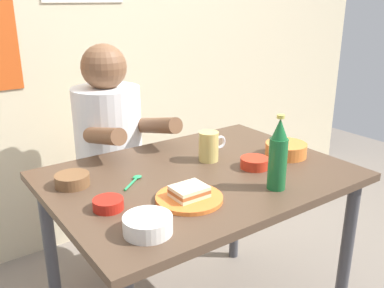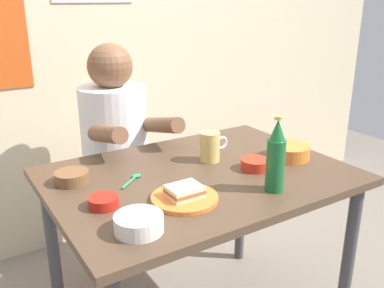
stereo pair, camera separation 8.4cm
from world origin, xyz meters
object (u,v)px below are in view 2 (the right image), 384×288
(dining_table, at_px, (199,195))
(beer_bottle, at_px, (276,158))
(person_seated, at_px, (115,129))
(plate_orange, at_px, (185,198))
(stool, at_px, (119,206))
(beer_mug, at_px, (210,147))
(sandwich, at_px, (185,191))
(sauce_bowl_chili, at_px, (255,164))

(dining_table, relative_size, beer_bottle, 4.20)
(person_seated, bearing_deg, dining_table, -82.53)
(person_seated, bearing_deg, plate_orange, -96.02)
(dining_table, relative_size, person_seated, 1.53)
(dining_table, xyz_separation_m, person_seated, (-0.08, 0.62, 0.12))
(stool, distance_m, person_seated, 0.42)
(dining_table, distance_m, person_seated, 0.64)
(dining_table, height_order, person_seated, person_seated)
(person_seated, xyz_separation_m, beer_mug, (0.19, -0.54, 0.03))
(sandwich, xyz_separation_m, sauce_bowl_chili, (0.37, 0.08, -0.01))
(dining_table, relative_size, stool, 2.44)
(beer_mug, bearing_deg, plate_orange, -137.71)
(dining_table, distance_m, beer_bottle, 0.36)
(dining_table, distance_m, plate_orange, 0.25)
(person_seated, relative_size, beer_bottle, 2.75)
(plate_orange, xyz_separation_m, sauce_bowl_chili, (0.37, 0.08, 0.02))
(person_seated, height_order, beer_mug, person_seated)
(beer_mug, xyz_separation_m, beer_bottle, (0.03, -0.34, 0.06))
(person_seated, height_order, sauce_bowl_chili, person_seated)
(stool, bearing_deg, beer_bottle, -76.48)
(plate_orange, relative_size, sandwich, 2.00)
(sandwich, bearing_deg, dining_table, 45.11)
(stool, bearing_deg, person_seated, -90.00)
(beer_bottle, bearing_deg, dining_table, 117.00)
(sandwich, height_order, beer_mug, beer_mug)
(plate_orange, bearing_deg, beer_bottle, -18.18)
(stool, bearing_deg, dining_table, -82.66)
(stool, relative_size, sandwich, 4.09)
(person_seated, bearing_deg, stool, 90.00)
(person_seated, xyz_separation_m, plate_orange, (-0.08, -0.78, -0.02))
(plate_orange, bearing_deg, stool, 84.07)
(dining_table, height_order, sauce_bowl_chili, sauce_bowl_chili)
(dining_table, xyz_separation_m, plate_orange, (-0.16, -0.16, 0.10))
(plate_orange, bearing_deg, sauce_bowl_chili, 12.56)
(plate_orange, height_order, beer_mug, beer_mug)
(stool, distance_m, plate_orange, 0.89)
(stool, height_order, beer_mug, beer_mug)
(stool, distance_m, sauce_bowl_chili, 0.87)
(sauce_bowl_chili, bearing_deg, plate_orange, -167.44)
(sandwich, bearing_deg, person_seated, 83.98)
(sandwich, bearing_deg, stool, 84.07)
(person_seated, relative_size, sauce_bowl_chili, 6.54)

